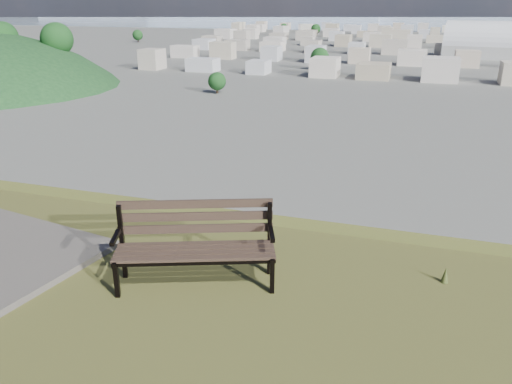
% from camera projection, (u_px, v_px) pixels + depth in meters
% --- Properties ---
extents(park_bench, '(1.67, 1.04, 0.83)m').
position_uv_depth(park_bench, '(195.00, 240.00, 5.05)').
color(park_bench, '#3C2B22').
rests_on(park_bench, hilltop_mesa).
extents(arena, '(61.45, 32.96, 24.69)m').
position_uv_depth(arena, '(503.00, 47.00, 260.76)').
color(arena, '#BBBBB7').
rests_on(arena, ground).
extents(city_blocks, '(395.00, 361.00, 7.00)m').
position_uv_depth(city_blocks, '(420.00, 38.00, 361.69)').
color(city_blocks, beige).
rests_on(city_blocks, ground).
extents(city_trees, '(406.52, 387.20, 9.98)m').
position_uv_depth(city_trees, '(373.00, 43.00, 301.60)').
color(city_trees, '#332419').
rests_on(city_trees, ground).
extents(bay_water, '(2400.00, 700.00, 0.12)m').
position_uv_depth(bay_water, '(423.00, 21.00, 812.83)').
color(bay_water, '#94ACBC').
rests_on(bay_water, ground).
extents(far_hills, '(2050.00, 340.00, 60.00)m').
position_uv_depth(far_hills, '(401.00, 3.00, 1268.70)').
color(far_hills, '#9DABC3').
rests_on(far_hills, ground).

